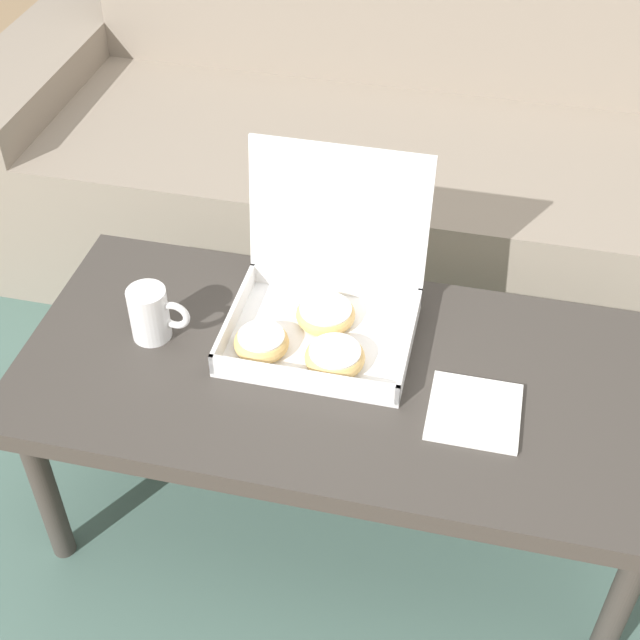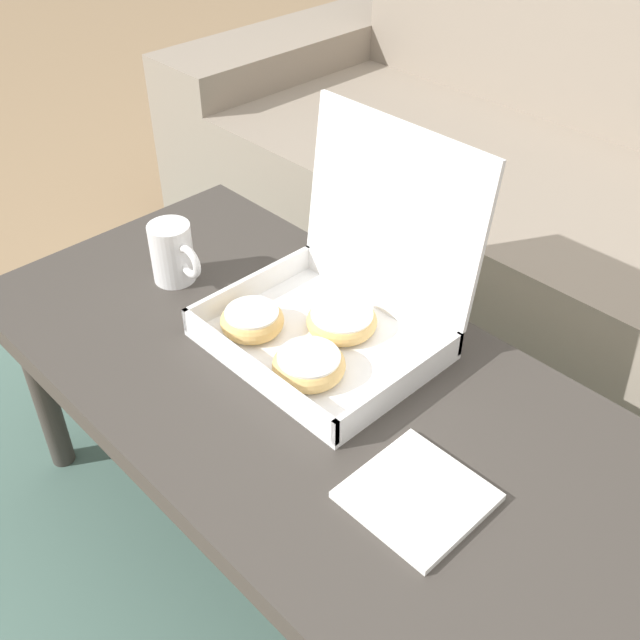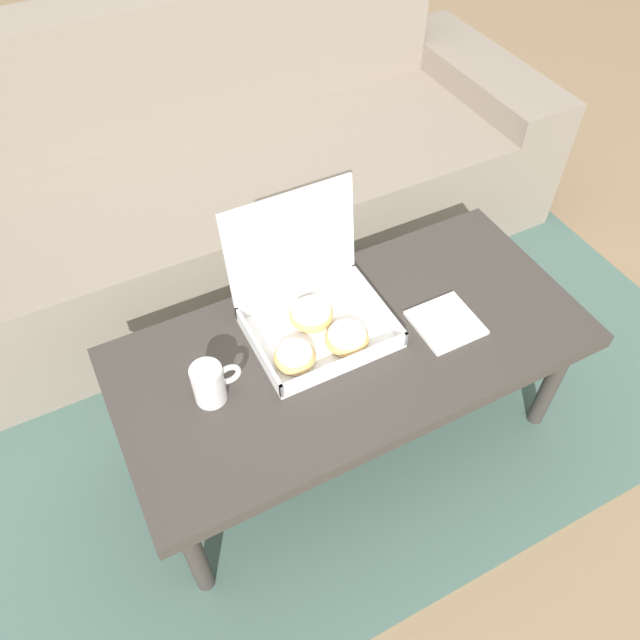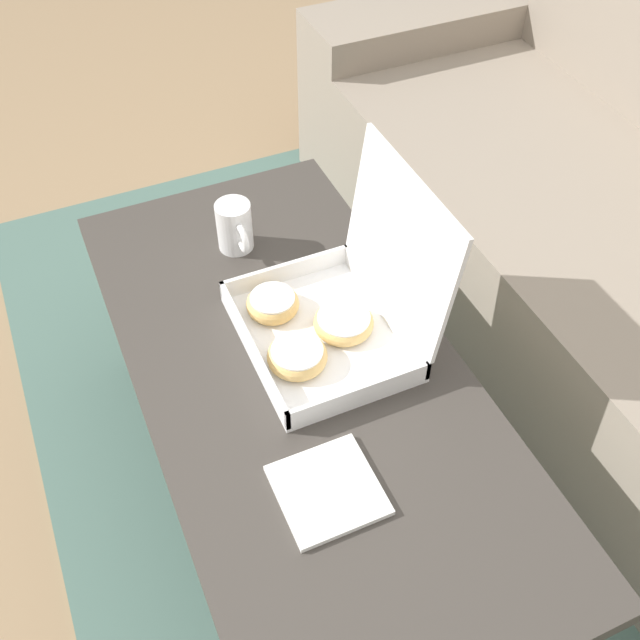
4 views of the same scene
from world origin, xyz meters
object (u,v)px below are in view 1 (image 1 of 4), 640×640
(coffee_table, at_px, (343,386))
(pastry_box, at_px, (319,309))
(couch, at_px, (415,164))
(coffee_mug, at_px, (151,314))

(coffee_table, relative_size, pastry_box, 3.47)
(couch, distance_m, coffee_mug, 0.98)
(couch, xyz_separation_m, coffee_mug, (-0.35, -0.89, 0.19))
(coffee_table, relative_size, coffee_mug, 10.18)
(coffee_table, bearing_deg, pastry_box, 126.84)
(pastry_box, distance_m, coffee_mug, 0.30)
(coffee_mug, bearing_deg, pastry_box, 14.85)
(couch, relative_size, pastry_box, 6.85)
(coffee_table, distance_m, coffee_mug, 0.36)
(coffee_table, xyz_separation_m, coffee_mug, (-0.35, 0.01, 0.09))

